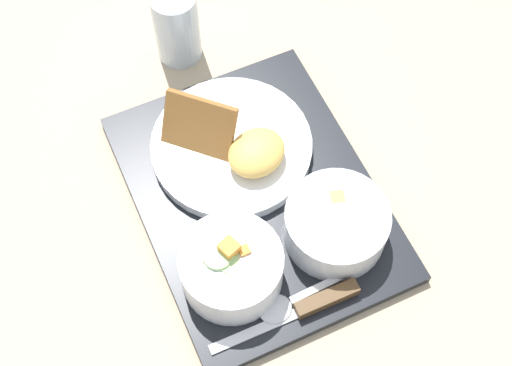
{
  "coord_description": "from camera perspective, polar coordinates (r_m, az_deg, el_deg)",
  "views": [
    {
      "loc": [
        -0.38,
        0.19,
        0.84
      ],
      "look_at": [
        0.0,
        0.0,
        0.05
      ],
      "focal_mm": 50.0,
      "sensor_mm": 36.0,
      "label": 1
    }
  ],
  "objects": [
    {
      "name": "knife",
      "position": [
        0.86,
        4.86,
        -9.57
      ],
      "size": [
        0.02,
        0.19,
        0.02
      ],
      "rotation": [
        0.0,
        0.0,
        1.53
      ],
      "color": "silver",
      "rests_on": "serving_tray"
    },
    {
      "name": "spoon",
      "position": [
        0.87,
        3.32,
        -9.21
      ],
      "size": [
        0.04,
        0.14,
        0.01
      ],
      "rotation": [
        0.0,
        0.0,
        1.58
      ],
      "color": "silver",
      "rests_on": "serving_tray"
    },
    {
      "name": "ground_plane",
      "position": [
        0.94,
        -0.0,
        -1.31
      ],
      "size": [
        4.0,
        4.0,
        0.0
      ],
      "primitive_type": "plane",
      "color": "tan"
    },
    {
      "name": "glass_water",
      "position": [
        1.04,
        -6.33,
        12.14
      ],
      "size": [
        0.06,
        0.06,
        0.12
      ],
      "color": "silver",
      "rests_on": "ground_plane"
    },
    {
      "name": "serving_tray",
      "position": [
        0.93,
        -0.0,
        -1.1
      ],
      "size": [
        0.4,
        0.31,
        0.02
      ],
      "color": "black",
      "rests_on": "ground_plane"
    },
    {
      "name": "bowl_soup",
      "position": [
        0.88,
        6.44,
        -3.23
      ],
      "size": [
        0.13,
        0.13,
        0.06
      ],
      "color": "silver",
      "rests_on": "serving_tray"
    },
    {
      "name": "plate_main",
      "position": [
        0.94,
        -1.84,
        2.96
      ],
      "size": [
        0.22,
        0.22,
        0.09
      ],
      "color": "silver",
      "rests_on": "serving_tray"
    },
    {
      "name": "bowl_salad",
      "position": [
        0.85,
        -1.99,
        -6.7
      ],
      "size": [
        0.12,
        0.12,
        0.08
      ],
      "color": "silver",
      "rests_on": "serving_tray"
    }
  ]
}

